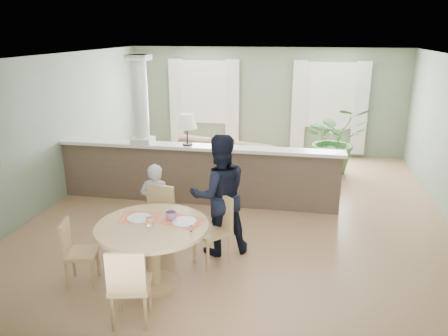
% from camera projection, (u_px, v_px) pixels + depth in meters
% --- Properties ---
extents(ground, '(8.00, 8.00, 0.00)m').
position_uv_depth(ground, '(242.00, 210.00, 7.89)').
color(ground, '#A97F59').
rests_on(ground, ground).
extents(room_shell, '(7.02, 8.02, 2.71)m').
position_uv_depth(room_shell, '(247.00, 104.00, 7.93)').
color(room_shell, gray).
rests_on(room_shell, ground).
extents(pony_wall, '(5.32, 0.38, 2.70)m').
position_uv_depth(pony_wall, '(191.00, 166.00, 8.04)').
color(pony_wall, brown).
rests_on(pony_wall, ground).
extents(sofa, '(3.03, 1.84, 0.83)m').
position_uv_depth(sofa, '(216.00, 163.00, 9.23)').
color(sofa, '#89674A').
rests_on(sofa, ground).
extents(houseplant, '(1.66, 1.54, 1.53)m').
position_uv_depth(houseplant, '(335.00, 139.00, 9.77)').
color(houseplant, '#316026').
rests_on(houseplant, ground).
extents(dining_table, '(1.39, 1.39, 0.95)m').
position_uv_depth(dining_table, '(153.00, 237.00, 5.38)').
color(dining_table, tan).
rests_on(dining_table, ground).
extents(chair_far_boy, '(0.54, 0.54, 1.01)m').
position_uv_depth(chair_far_boy, '(157.00, 218.00, 6.21)').
color(chair_far_boy, tan).
rests_on(chair_far_boy, ground).
extents(chair_far_man, '(0.62, 0.62, 0.97)m').
position_uv_depth(chair_far_man, '(216.00, 226.00, 6.01)').
color(chair_far_man, tan).
rests_on(chair_far_man, ground).
extents(chair_near, '(0.51, 0.51, 0.95)m').
position_uv_depth(chair_near, '(129.00, 284.00, 4.66)').
color(chair_near, tan).
rests_on(chair_near, ground).
extents(chair_side, '(0.47, 0.47, 0.86)m').
position_uv_depth(chair_side, '(75.00, 249.00, 5.49)').
color(chair_side, tan).
rests_on(chair_side, ground).
extents(child_person, '(0.48, 0.34, 1.27)m').
position_uv_depth(child_person, '(156.00, 205.00, 6.45)').
color(child_person, '#A3A3A9').
rests_on(child_person, ground).
extents(man_person, '(1.05, 0.96, 1.76)m').
position_uv_depth(man_person, '(219.00, 195.00, 6.18)').
color(man_person, black).
rests_on(man_person, ground).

